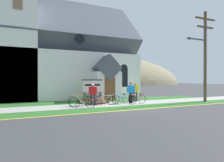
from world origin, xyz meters
TOP-DOWN VIEW (x-y plane):
  - ground at (0.00, 4.00)m, footprint 140.00×140.00m
  - sidewalk_slab at (-2.35, 1.77)m, footprint 32.00×2.22m
  - grass_verge at (-2.35, -0.15)m, footprint 32.00×1.61m
  - church_lawn at (-2.35, 4.19)m, footprint 24.00×2.63m
  - curb_paint_stripe at (-2.35, -1.10)m, footprint 28.00×0.16m
  - church_building at (-2.72, 10.11)m, footprint 13.54×11.68m
  - church_sign at (-1.71, 3.55)m, footprint 1.77×0.18m
  - flower_bed at (-1.70, 3.22)m, footprint 2.59×2.59m
  - bicycle_white at (-1.35, 1.54)m, footprint 1.68×0.35m
  - bicycle_silver at (-3.07, 2.03)m, footprint 1.76×0.18m
  - bicycle_black at (1.10, 1.05)m, footprint 1.68×0.37m
  - bicycle_red at (0.17, 2.00)m, footprint 1.76×0.55m
  - bicycle_blue at (-3.15, 1.00)m, footprint 1.65×0.71m
  - cyclist_in_red_jersey at (-2.23, 1.71)m, footprint 0.51×0.47m
  - cyclist_in_white_jersey at (1.81, 2.58)m, footprint 0.48×0.62m
  - cyclist_in_green_jersey at (0.89, 1.67)m, footprint 0.48×0.62m
  - utility_pole at (7.01, 0.08)m, footprint 3.12×0.28m
  - roadside_conifer at (5.16, 10.66)m, footprint 3.87×3.87m
  - distant_hill at (13.84, 59.43)m, footprint 81.00×46.43m

SIDE VIEW (x-z plane):
  - ground at x=0.00m, z-range 0.00..0.00m
  - distant_hill at x=13.84m, z-range -12.44..12.44m
  - curb_paint_stripe at x=-2.35m, z-range 0.00..0.01m
  - grass_verge at x=-2.35m, z-range 0.00..0.01m
  - church_lawn at x=-2.35m, z-range 0.00..0.01m
  - sidewalk_slab at x=-2.35m, z-range 0.00..0.01m
  - flower_bed at x=-1.70m, z-range -0.10..0.24m
  - bicycle_white at x=-1.35m, z-range -0.02..0.75m
  - bicycle_blue at x=-3.15m, z-range -0.03..0.76m
  - bicycle_black at x=1.10m, z-range -0.04..0.78m
  - bicycle_silver at x=-3.07m, z-range -0.03..0.77m
  - bicycle_red at x=0.17m, z-range -0.03..0.79m
  - cyclist_in_red_jersey at x=-2.23m, z-range 0.12..1.71m
  - cyclist_in_white_jersey at x=1.81m, z-range 0.13..1.74m
  - cyclist_in_green_jersey at x=0.89m, z-range 0.14..1.81m
  - church_sign at x=-1.71m, z-range 0.32..2.23m
  - utility_pole at x=7.01m, z-range 0.42..8.02m
  - church_building at x=-2.72m, z-range -1.60..10.50m
  - roadside_conifer at x=5.16m, z-range 1.06..8.79m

